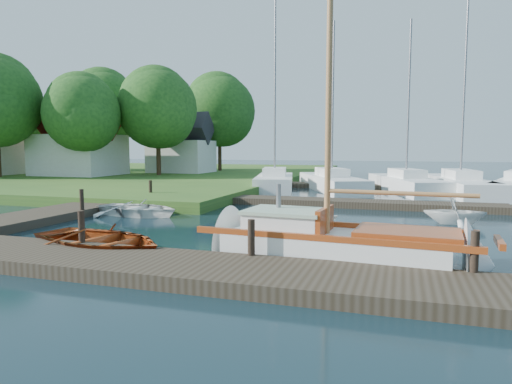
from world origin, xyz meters
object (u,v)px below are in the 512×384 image
(dinghy, at_px, (100,236))
(tender_c, at_px, (287,214))
(tree_5, at_px, (19,118))
(house_a, at_px, (79,144))
(marina_boat_0, at_px, (275,180))
(tree_4, at_px, (103,108))
(tree_2, at_px, (82,113))
(marina_boat_3, at_px, (460,184))
(marina_boat_1, at_px, (331,181))
(mooring_post_5, at_px, (151,188))
(tree_3, at_px, (158,108))
(mooring_post_4, at_px, (82,200))
(marina_boat_2, at_px, (406,183))
(mooring_post_2, at_px, (251,237))
(tender_d, at_px, (455,209))
(mooring_post_3, at_px, (475,252))
(sailboat, at_px, (342,248))
(house_c, at_px, (181,149))
(mooring_post_1, at_px, (82,227))
(tree_7, at_px, (220,110))
(tender_a, at_px, (138,206))

(dinghy, xyz_separation_m, tender_c, (3.55, 5.67, -0.04))
(tree_5, bearing_deg, house_a, -22.05)
(marina_boat_0, bearing_deg, tree_4, 52.87)
(dinghy, bearing_deg, tree_2, 52.26)
(house_a, bearing_deg, marina_boat_3, -3.16)
(marina_boat_1, bearing_deg, mooring_post_5, 117.58)
(tender_c, height_order, tree_3, tree_3)
(mooring_post_4, relative_size, marina_boat_2, 0.08)
(marina_boat_0, bearing_deg, mooring_post_2, -179.02)
(mooring_post_4, relative_size, tree_3, 0.09)
(tender_c, distance_m, tree_3, 23.26)
(mooring_post_2, height_order, marina_boat_0, marina_boat_0)
(tender_d, bearing_deg, tree_4, 53.21)
(tender_d, bearing_deg, mooring_post_3, 174.07)
(sailboat, xyz_separation_m, dinghy, (-6.07, -0.78, 0.06))
(dinghy, relative_size, house_c, 0.75)
(marina_boat_1, height_order, tree_5, marina_boat_1)
(mooring_post_1, distance_m, house_c, 29.22)
(house_a, height_order, house_c, house_a)
(tree_4, bearing_deg, marina_boat_2, -15.95)
(tender_d, relative_size, marina_boat_3, 0.16)
(marina_boat_3, distance_m, tree_7, 23.68)
(mooring_post_2, xyz_separation_m, tree_4, (-23.50, 27.05, 5.67))
(mooring_post_5, distance_m, tree_7, 22.32)
(tender_d, xyz_separation_m, marina_boat_0, (-9.56, 10.79, 0.04))
(marina_boat_0, relative_size, house_a, 1.91)
(marina_boat_3, height_order, tree_4, marina_boat_3)
(mooring_post_3, xyz_separation_m, tree_2, (-24.00, 19.05, 4.55))
(tender_d, height_order, marina_boat_1, marina_boat_1)
(mooring_post_1, height_order, marina_boat_2, marina_boat_2)
(mooring_post_5, xyz_separation_m, marina_boat_1, (7.40, 9.27, -0.14))
(mooring_post_2, height_order, marina_boat_1, marina_boat_1)
(mooring_post_3, bearing_deg, dinghy, 177.96)
(tender_c, bearing_deg, tree_2, 50.43)
(mooring_post_2, height_order, house_a, house_a)
(marina_boat_1, bearing_deg, tender_a, 132.86)
(marina_boat_0, bearing_deg, tree_5, 63.50)
(mooring_post_1, xyz_separation_m, tree_5, (-27.00, 25.05, 4.72))
(marina_boat_3, bearing_deg, dinghy, 143.15)
(mooring_post_2, relative_size, house_c, 0.15)
(tender_d, distance_m, house_c, 28.12)
(marina_boat_1, bearing_deg, mooring_post_3, 172.40)
(marina_boat_0, relative_size, tree_2, 1.54)
(mooring_post_1, bearing_deg, marina_boat_2, 67.89)
(marina_boat_1, bearing_deg, dinghy, 146.88)
(house_a, relative_size, tree_3, 0.72)
(marina_boat_1, bearing_deg, marina_boat_3, -112.28)
(house_c, relative_size, tree_7, 0.56)
(mooring_post_5, relative_size, house_c, 0.15)
(tender_c, bearing_deg, marina_boat_0, 12.63)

